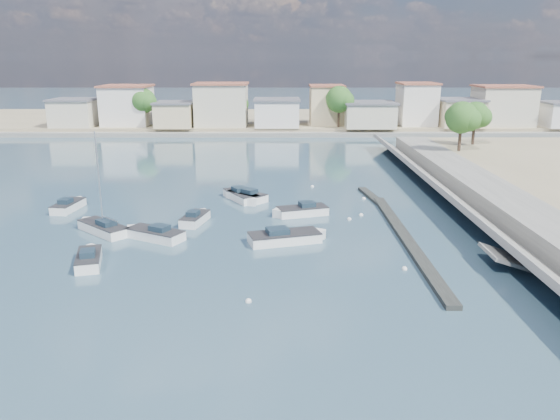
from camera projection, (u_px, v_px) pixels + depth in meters
name	position (u px, v px, depth m)	size (l,w,h in m)	color
ground	(305.00, 169.00, 74.11)	(400.00, 400.00, 0.00)	#2F4D5F
seawall_walkway	(530.00, 220.00, 47.89)	(5.00, 90.00, 1.80)	slate
breakwater	(398.00, 229.00, 47.78)	(2.00, 31.02, 0.35)	black
far_shore_land	(295.00, 120.00, 123.96)	(160.00, 40.00, 1.40)	gray
far_shore_quay	(298.00, 134.00, 103.83)	(160.00, 2.50, 0.80)	slate
far_town	(351.00, 108.00, 108.31)	(113.01, 12.80, 8.35)	beige
shore_trees	(344.00, 105.00, 99.48)	(74.56, 38.32, 7.92)	#38281E
motorboat_a	(89.00, 259.00, 40.11)	(2.67, 4.77, 1.48)	white
motorboat_b	(196.00, 219.00, 50.06)	(2.45, 4.45, 1.48)	white
motorboat_c	(153.00, 234.00, 45.65)	(5.37, 4.06, 1.48)	white
motorboat_d	(300.00, 211.00, 52.35)	(5.45, 3.32, 1.48)	white
motorboat_e	(70.00, 206.00, 54.32)	(2.28, 4.84, 1.48)	white
motorboat_f	(245.00, 196.00, 58.06)	(4.65, 4.45, 1.48)	white
motorboat_g	(243.00, 197.00, 57.83)	(4.28, 5.50, 1.48)	white
motorboat_h	(288.00, 238.00, 44.82)	(6.59, 3.82, 1.48)	white
sailboat	(102.00, 228.00, 47.29)	(5.35, 5.12, 9.00)	white
mooring_buoys	(342.00, 223.00, 49.72)	(11.37, 31.38, 0.41)	white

